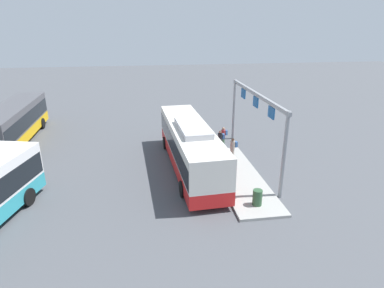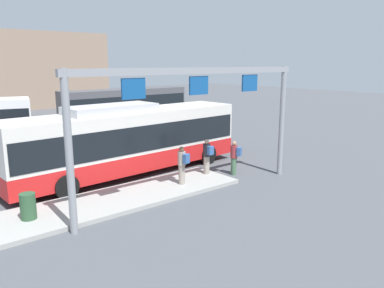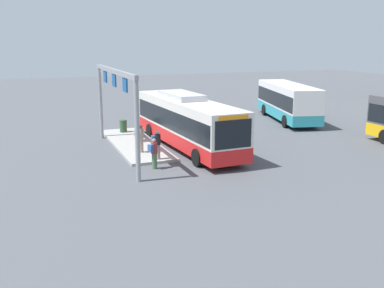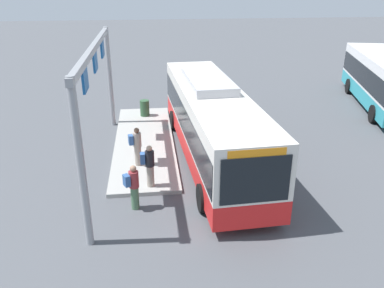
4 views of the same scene
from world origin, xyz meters
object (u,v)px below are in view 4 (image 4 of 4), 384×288
object	(u,v)px
person_waiting_near	(149,165)
person_waiting_mid	(137,146)
person_boarding	(133,186)
trash_bin	(145,108)
bus_background_left	(383,78)
bus_main	(212,119)

from	to	relation	value
person_waiting_near	person_waiting_mid	bearing A→B (deg)	102.80
person_boarding	trash_bin	distance (m)	9.51
person_waiting_near	person_waiting_mid	size ratio (longest dim) A/B	1.00
person_waiting_near	trash_bin	xyz separation A→B (m)	(-8.22, -0.16, -0.44)
person_boarding	person_waiting_mid	size ratio (longest dim) A/B	1.00
bus_background_left	person_waiting_mid	distance (m)	16.41
bus_background_left	person_waiting_near	distance (m)	16.87
person_waiting_near	trash_bin	bearing A→B (deg)	89.31
bus_background_left	trash_bin	bearing A→B (deg)	-73.12
bus_main	person_waiting_near	size ratio (longest dim) A/B	7.26
person_waiting_near	bus_main	bearing A→B (deg)	41.49
bus_background_left	person_waiting_near	xyz separation A→B (m)	(8.85, -14.35, -0.73)
person_boarding	person_waiting_near	distance (m)	1.40
trash_bin	bus_background_left	bearing A→B (deg)	92.47
bus_main	person_waiting_mid	world-z (taller)	bus_main
person_waiting_mid	person_waiting_near	bearing A→B (deg)	-87.51
bus_main	bus_background_left	distance (m)	13.17
bus_main	person_waiting_mid	xyz separation A→B (m)	(0.73, -3.25, -0.76)
bus_background_left	person_waiting_mid	size ratio (longest dim) A/B	6.16
bus_background_left	bus_main	bearing A→B (deg)	-47.25
bus_main	trash_bin	bearing A→B (deg)	-155.71
person_boarding	person_waiting_near	world-z (taller)	person_waiting_near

